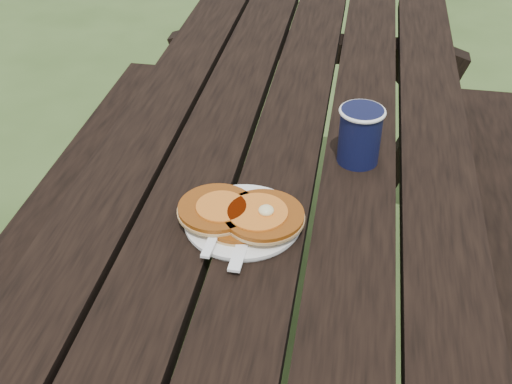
% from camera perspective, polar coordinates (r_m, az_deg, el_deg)
% --- Properties ---
extents(ground, '(60.00, 60.00, 0.00)m').
position_cam_1_polar(ground, '(1.84, 2.07, -15.54)').
color(ground, '#354A20').
rests_on(ground, ground).
extents(picnic_table, '(1.36, 1.80, 0.75)m').
position_cam_1_polar(picnic_table, '(1.57, 2.36, -7.25)').
color(picnic_table, black).
rests_on(picnic_table, ground).
extents(plate, '(0.23, 0.23, 0.01)m').
position_cam_1_polar(plate, '(1.10, -1.16, -2.64)').
color(plate, white).
rests_on(plate, picnic_table).
extents(pancake_stack, '(0.22, 0.14, 0.04)m').
position_cam_1_polar(pancake_stack, '(1.09, -1.30, -1.97)').
color(pancake_stack, '#8A420F').
rests_on(pancake_stack, plate).
extents(knife, '(0.03, 0.18, 0.00)m').
position_cam_1_polar(knife, '(1.06, -0.90, -3.79)').
color(knife, white).
rests_on(knife, plate).
extents(fork, '(0.04, 0.16, 0.01)m').
position_cam_1_polar(fork, '(1.06, -3.72, -3.86)').
color(fork, white).
rests_on(fork, plate).
extents(coffee_cup, '(0.09, 0.09, 0.11)m').
position_cam_1_polar(coffee_cup, '(1.25, 9.25, 5.24)').
color(coffee_cup, black).
rests_on(coffee_cup, picnic_table).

